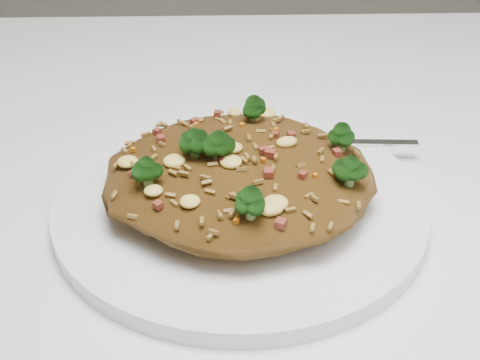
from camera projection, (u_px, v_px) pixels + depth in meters
name	position (u px, v px, depth m)	size (l,w,h in m)	color
dining_table	(341.00, 263.00, 0.60)	(1.20, 0.80, 0.75)	white
plate	(240.00, 204.00, 0.51)	(0.28, 0.28, 0.01)	white
fried_rice	(240.00, 167.00, 0.50)	(0.20, 0.18, 0.06)	brown
fork	(333.00, 142.00, 0.58)	(0.16, 0.02, 0.00)	silver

